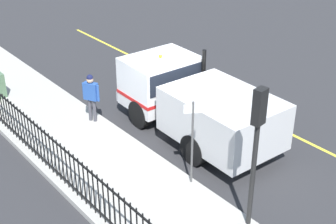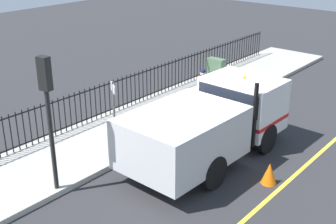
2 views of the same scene
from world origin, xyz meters
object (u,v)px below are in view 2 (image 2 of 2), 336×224
object	(u,v)px
work_truck	(214,119)
utility_cabinet	(216,68)
traffic_light_near	(47,97)
traffic_cone	(269,173)
street_sign	(114,112)
worker_standing	(202,86)

from	to	relation	value
work_truck	utility_cabinet	world-z (taller)	work_truck
traffic_light_near	traffic_cone	distance (m)	6.31
work_truck	traffic_light_near	bearing A→B (deg)	-112.73
work_truck	traffic_cone	bearing A→B (deg)	-7.45
traffic_light_near	traffic_cone	bearing A→B (deg)	36.53
traffic_cone	street_sign	bearing A→B (deg)	25.47
utility_cabinet	street_sign	distance (m)	8.86
traffic_light_near	utility_cabinet	distance (m)	11.10
traffic_light_near	utility_cabinet	size ratio (longest dim) A/B	3.97
worker_standing	traffic_light_near	size ratio (longest dim) A/B	0.47
work_truck	traffic_cone	size ratio (longest dim) A/B	9.50
worker_standing	utility_cabinet	xyz separation A→B (m)	(1.94, -3.78, -0.58)
traffic_cone	street_sign	distance (m)	4.72
utility_cabinet	traffic_light_near	bearing A→B (deg)	101.41
worker_standing	traffic_cone	distance (m)	5.23
utility_cabinet	street_sign	world-z (taller)	street_sign
traffic_light_near	traffic_cone	xyz separation A→B (m)	(-4.13, -4.10, -2.44)
work_truck	worker_standing	world-z (taller)	work_truck
work_truck	street_sign	world-z (taller)	street_sign
work_truck	traffic_light_near	distance (m)	5.09
utility_cabinet	street_sign	xyz separation A→B (m)	(-2.20, 8.52, 1.07)
worker_standing	utility_cabinet	distance (m)	4.29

